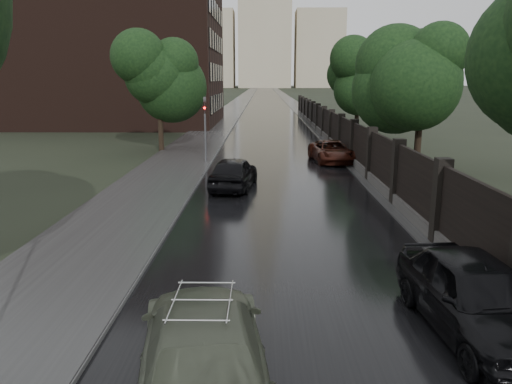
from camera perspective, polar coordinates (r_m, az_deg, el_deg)
name	(u,v)px	position (r m, az deg, el deg)	size (l,w,h in m)	color
road	(265,92)	(194.93, 1.07, 11.31)	(8.00, 420.00, 0.02)	black
sidewalk_left	(250,92)	(195.00, -0.72, 11.33)	(4.00, 420.00, 0.16)	#2D2D2D
verge_right	(280,92)	(195.03, 2.72, 11.30)	(3.00, 420.00, 0.08)	#2D2D2D
fence_right	(337,135)	(37.49, 9.21, 6.48)	(0.45, 75.72, 2.70)	#383533
tree_left_far	(159,76)	(35.59, -11.08, 12.91)	(4.25, 4.25, 7.39)	black
tree_right_b	(422,80)	(28.13, 18.47, 12.00)	(4.08, 4.08, 7.01)	black
tree_right_c	(358,80)	(45.64, 11.61, 12.44)	(4.08, 4.08, 7.01)	black
traffic_light	(205,124)	(30.17, -5.83, 7.73)	(0.16, 0.32, 4.00)	#59595E
brick_building	(107,32)	(59.61, -16.68, 17.06)	(24.00, 18.00, 20.00)	black
stalinist_tower	(265,20)	(306.69, 1.01, 19.02)	(92.00, 30.00, 159.00)	tan
volga_sedan	(203,344)	(8.65, -6.06, -16.93)	(2.07, 5.10, 1.48)	#4F5645
hatchback_left	(234,173)	(23.23, -2.58, 2.22)	(1.81, 4.50, 1.53)	black
car_right_near	(476,296)	(10.99, 23.88, -10.85)	(1.92, 4.78, 1.63)	black
car_right_far	(332,151)	(31.16, 8.65, 4.61)	(2.21, 4.78, 1.33)	black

